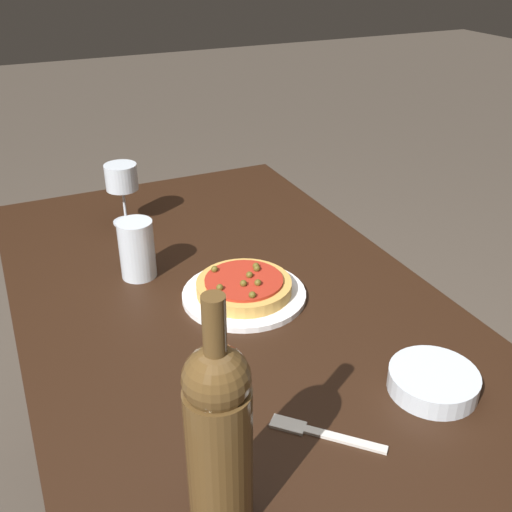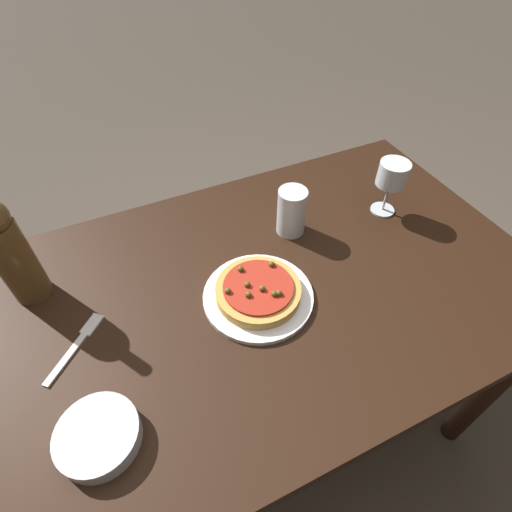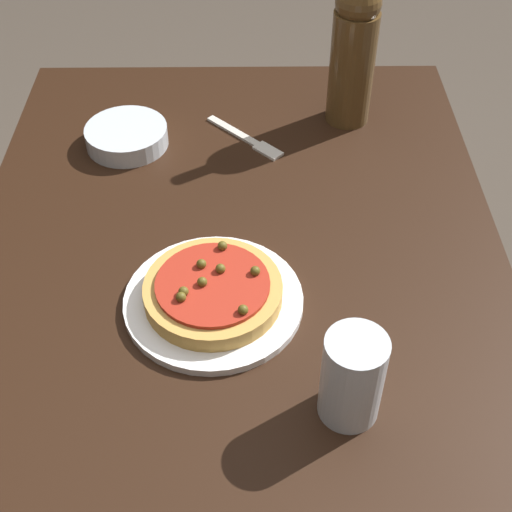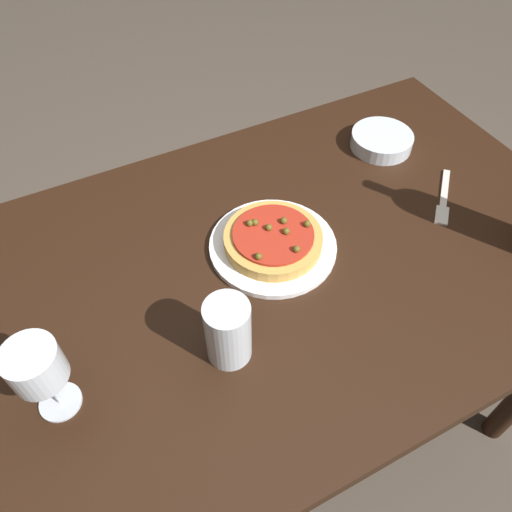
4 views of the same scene
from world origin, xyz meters
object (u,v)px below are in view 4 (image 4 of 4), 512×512
dining_table (270,293)px  fork (443,200)px  dinner_plate (273,246)px  water_cup (228,331)px  side_bowl (382,141)px  wine_glass (36,368)px  pizza (273,239)px

dining_table → fork: fork is taller
dinner_plate → water_cup: size_ratio=1.96×
dinner_plate → fork: (0.39, -0.05, -0.00)m
dining_table → side_bowl: bearing=25.9°
dining_table → wine_glass: 0.49m
dinner_plate → pizza: (0.00, -0.00, 0.02)m
dining_table → fork: bearing=-2.7°
water_cup → fork: (0.56, 0.12, -0.06)m
dining_table → water_cup: (-0.15, -0.14, 0.17)m
pizza → water_cup: size_ratio=1.50×
wine_glass → side_bowl: 0.88m
pizza → water_cup: (-0.17, -0.17, 0.04)m
side_bowl → dining_table: bearing=-154.1°
dinner_plate → wine_glass: (-0.44, -0.13, 0.11)m
dinner_plate → fork: size_ratio=1.81×
dinner_plate → water_cup: water_cup is taller
dinner_plate → side_bowl: bearing=23.4°
wine_glass → fork: (0.83, 0.08, -0.11)m
pizza → side_bowl: size_ratio=1.33×
dining_table → side_bowl: (0.40, 0.19, 0.12)m
dinner_plate → wine_glass: wine_glass is taller
side_bowl → wine_glass: bearing=-160.3°
side_bowl → fork: side_bowl is taller
dinner_plate → wine_glass: 0.48m
dining_table → water_cup: bearing=-137.7°
pizza → fork: 0.39m
water_cup → side_bowl: size_ratio=0.88×
pizza → wine_glass: 0.47m
dining_table → fork: 0.42m
dining_table → wine_glass: bearing=-166.7°
dining_table → pizza: pizza is taller
water_cup → side_bowl: 0.65m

